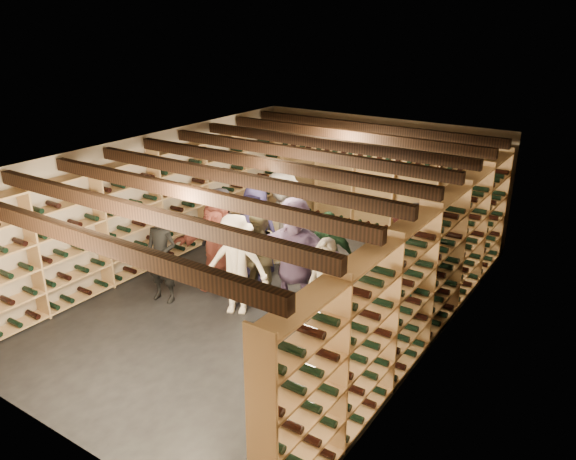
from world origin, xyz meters
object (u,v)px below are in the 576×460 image
(person_3, at_px, (235,265))
(person_11, at_px, (294,253))
(person_5, at_px, (217,247))
(person_1, at_px, (161,257))
(person_4, at_px, (384,302))
(person_2, at_px, (262,257))
(person_8, at_px, (402,259))
(crate_stack_right, at_px, (276,247))
(person_10, at_px, (327,257))
(person_12, at_px, (413,263))
(person_0, at_px, (220,234))
(crate_loose, at_px, (407,280))
(crate_stack_left, at_px, (287,241))
(person_9, at_px, (282,220))
(person_7, at_px, (325,292))
(person_6, at_px, (256,232))

(person_3, bearing_deg, person_11, 23.99)
(person_5, bearing_deg, person_1, -138.06)
(person_5, bearing_deg, person_4, -13.80)
(person_2, bearing_deg, person_8, 13.73)
(crate_stack_right, distance_m, person_10, 1.92)
(person_12, bearing_deg, person_2, -146.21)
(person_2, bearing_deg, person_4, -24.11)
(person_0, relative_size, person_11, 0.91)
(person_10, bearing_deg, crate_loose, 36.37)
(crate_stack_left, xyz_separation_m, person_0, (-0.61, -1.17, 0.40))
(person_8, relative_size, person_12, 0.82)
(person_1, relative_size, person_9, 0.86)
(person_2, height_order, person_10, person_10)
(person_7, bearing_deg, crate_loose, 85.18)
(person_11, height_order, person_12, person_12)
(crate_stack_left, relative_size, person_10, 0.55)
(person_11, distance_m, person_12, 1.82)
(crate_stack_left, xyz_separation_m, person_9, (0.02, -0.17, 0.48))
(person_2, distance_m, person_8, 2.24)
(crate_stack_right, xyz_separation_m, person_3, (0.65, -2.02, 0.56))
(crate_stack_right, height_order, person_0, person_0)
(person_4, bearing_deg, crate_loose, 91.99)
(person_1, bearing_deg, person_4, -0.43)
(person_6, distance_m, person_7, 2.43)
(person_1, relative_size, person_5, 0.97)
(person_1, bearing_deg, person_8, 21.84)
(crate_stack_left, relative_size, person_5, 0.53)
(crate_stack_left, distance_m, person_7, 2.84)
(person_5, bearing_deg, person_2, -1.65)
(person_8, bearing_deg, person_9, 176.97)
(person_9, height_order, person_11, person_11)
(person_4, bearing_deg, person_0, 160.13)
(person_3, xyz_separation_m, person_9, (-0.39, 1.85, 0.09))
(crate_stack_left, xyz_separation_m, person_4, (2.75, -1.70, 0.31))
(person_7, height_order, person_9, person_9)
(crate_loose, relative_size, person_2, 0.33)
(person_4, bearing_deg, crate_stack_right, 139.52)
(person_6, bearing_deg, person_11, -38.50)
(person_4, bearing_deg, person_2, 163.32)
(person_1, bearing_deg, person_0, 68.52)
(person_12, bearing_deg, person_0, -157.16)
(person_2, distance_m, person_3, 0.55)
(crate_stack_right, xyz_separation_m, person_1, (-0.59, -2.37, 0.52))
(person_0, xyz_separation_m, person_1, (-0.22, -1.20, -0.05))
(person_3, bearing_deg, person_0, 116.68)
(person_4, distance_m, person_5, 3.05)
(crate_stack_right, distance_m, person_6, 0.99)
(person_7, bearing_deg, person_10, 121.27)
(crate_stack_right, relative_size, person_4, 0.40)
(person_4, relative_size, person_12, 0.78)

